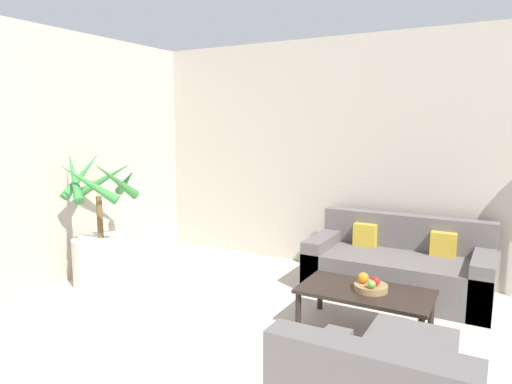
{
  "coord_description": "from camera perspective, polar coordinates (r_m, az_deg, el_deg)",
  "views": [
    {
      "loc": [
        0.77,
        1.2,
        1.72
      ],
      "look_at": [
        -1.56,
        5.37,
        1.0
      ],
      "focal_mm": 32.0,
      "sensor_mm": 36.0,
      "label": 1
    }
  ],
  "objects": [
    {
      "name": "wall_back",
      "position": [
        5.21,
        20.73,
        3.96
      ],
      "size": [
        8.43,
        0.06,
        2.7
      ],
      "color": "#BCB2A3",
      "rests_on": "ground_plane"
    },
    {
      "name": "potted_palm",
      "position": [
        5.16,
        -18.74,
        -6.55
      ],
      "size": [
        0.87,
        0.88,
        1.45
      ],
      "color": "beige",
      "rests_on": "ground_plane"
    },
    {
      "name": "orange_fruit",
      "position": [
        3.95,
        13.27,
        -10.39
      ],
      "size": [
        0.09,
        0.09,
        0.09
      ],
      "color": "orange",
      "rests_on": "fruit_bowl"
    },
    {
      "name": "coffee_table",
      "position": [
        3.98,
        13.47,
        -12.39
      ],
      "size": [
        1.07,
        0.59,
        0.36
      ],
      "color": "black",
      "rests_on": "ground_plane"
    },
    {
      "name": "fruit_bowl",
      "position": [
        3.95,
        14.16,
        -11.51
      ],
      "size": [
        0.28,
        0.28,
        0.05
      ],
      "color": "#997A4C",
      "rests_on": "coffee_table"
    },
    {
      "name": "ottoman",
      "position": [
        3.37,
        18.65,
        -19.27
      ],
      "size": [
        0.55,
        0.5,
        0.35
      ],
      "color": "#605B5B",
      "rests_on": "ground_plane"
    },
    {
      "name": "apple_red",
      "position": [
        3.92,
        14.71,
        -10.72
      ],
      "size": [
        0.07,
        0.07,
        0.07
      ],
      "color": "red",
      "rests_on": "fruit_bowl"
    },
    {
      "name": "sofa_loveseat",
      "position": [
        4.92,
        17.3,
        -9.06
      ],
      "size": [
        1.76,
        0.84,
        0.76
      ],
      "color": "#605B5B",
      "rests_on": "ground_plane"
    },
    {
      "name": "apple_green",
      "position": [
        3.84,
        14.24,
        -11.13
      ],
      "size": [
        0.07,
        0.07,
        0.07
      ],
      "color": "olive",
      "rests_on": "fruit_bowl"
    }
  ]
}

